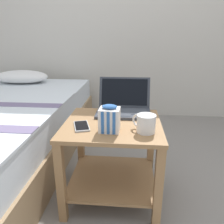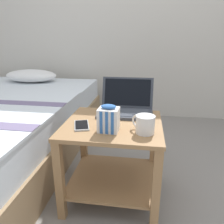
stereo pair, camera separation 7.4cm
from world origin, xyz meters
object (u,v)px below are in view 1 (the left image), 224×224
object	(u,v)px
laptop	(124,106)
cell_phone	(82,126)
snack_bag	(110,119)
mug_front_left	(146,123)

from	to	relation	value
laptop	cell_phone	world-z (taller)	laptop
snack_bag	cell_phone	bearing A→B (deg)	165.78
mug_front_left	snack_bag	bearing A→B (deg)	-179.10
snack_bag	mug_front_left	bearing A→B (deg)	0.90
laptop	mug_front_left	distance (m)	0.34
cell_phone	snack_bag	bearing A→B (deg)	-14.22
mug_front_left	laptop	bearing A→B (deg)	112.02
laptop	mug_front_left	size ratio (longest dim) A/B	2.81
mug_front_left	snack_bag	world-z (taller)	snack_bag
mug_front_left	snack_bag	size ratio (longest dim) A/B	0.85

